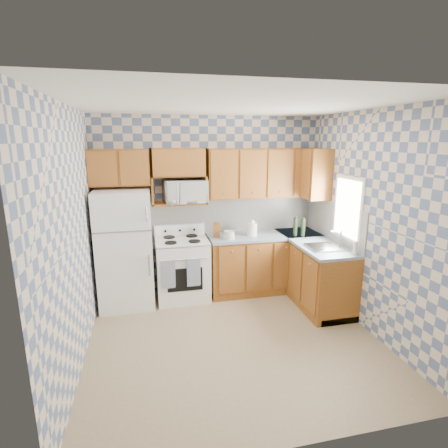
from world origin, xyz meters
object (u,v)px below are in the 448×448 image
Objects in this scene: refrigerator at (125,249)px; electric_kettle at (252,229)px; microwave at (185,191)px; stove_body at (183,270)px.

refrigerator is 8.71× the size of electric_kettle.
microwave is at bearing 173.42° from electric_kettle.
microwave is (0.88, 0.13, 0.77)m from refrigerator.
refrigerator is at bearing 179.72° from microwave.
refrigerator reaches higher than electric_kettle.
electric_kettle is (1.08, -0.01, 0.57)m from stove_body.
stove_body is 1.17m from microwave.
microwave is (0.08, 0.10, 1.16)m from stove_body.
electric_kettle is at bearing -15.20° from microwave.
stove_body is 4.67× the size of electric_kettle.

